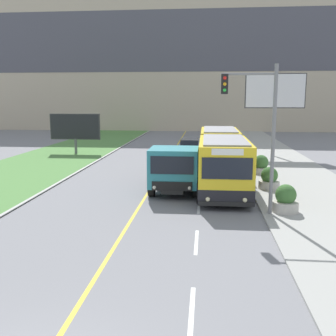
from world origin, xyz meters
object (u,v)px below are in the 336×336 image
Objects in this scene: city_bus at (221,157)px; dump_truck at (175,169)px; planter_round_near at (286,200)px; planter_round_second at (269,179)px; car_distant at (190,148)px; traffic_light_mast at (259,122)px; billboard_small at (75,127)px; billboard_large at (275,94)px; planter_round_third at (261,166)px.

city_bus reaches higher than dump_truck.
city_bus is 6.86m from planter_round_near.
city_bus is 10.61× the size of planter_round_second.
car_distant is 3.53× the size of planter_round_near.
traffic_light_mast is 1.39× the size of billboard_small.
billboard_small is at bearing 127.84° from traffic_light_mast.
dump_truck is at bearing 144.50° from planter_round_near.
billboard_large is 5.71× the size of planter_round_third.
car_distant is 9.81m from planter_round_third.
dump_truck is 1.04× the size of traffic_light_mast.
planter_round_second is at bearing -99.99° from billboard_large.
planter_round_third is at bearing -29.29° from billboard_small.
billboard_large is 18.13m from planter_round_near.
traffic_light_mast reaches higher than car_distant.
dump_truck is 0.94× the size of billboard_large.
billboard_small is 23.27m from planter_round_near.
planter_round_near is at bearing -49.03° from billboard_small.
city_bus is 3.85m from planter_round_third.
billboard_small reaches higher than city_bus.
traffic_light_mast is 3.66m from planter_round_near.
city_bus is 3.69m from dump_truck.
car_distant is at bearing 120.75° from planter_round_third.
city_bus is 2.82× the size of billboard_small.
billboard_large is (7.35, 13.73, 4.08)m from dump_truck.
planter_round_near is 0.99× the size of planter_round_third.
billboard_large is at bearing 80.01° from planter_round_second.
city_bus is 16.94m from billboard_small.
dump_truck is 7.46m from planter_round_third.
city_bus reaches higher than car_distant.
planter_round_near is (2.55, -6.30, -0.89)m from city_bus.
planter_round_near is at bearing -74.31° from car_distant.
traffic_light_mast is at bearing -52.16° from billboard_small.
traffic_light_mast is at bearing -79.53° from city_bus.
city_bus is at bearing -113.56° from billboard_large.
billboard_small is (-10.13, 13.90, 1.13)m from dump_truck.
car_distant is 3.49× the size of planter_round_third.
planter_round_third is at bearing -59.25° from car_distant.
billboard_small is at bearing 138.46° from city_bus.
car_distant is 0.68× the size of traffic_light_mast.
planter_round_near is (1.32, 0.36, -3.40)m from traffic_light_mast.
traffic_light_mast is 18.12m from billboard_large.
planter_round_second is 0.98× the size of planter_round_third.
traffic_light_mast is 5.20× the size of planter_round_near.
traffic_light_mast is 9.98m from planter_round_third.
billboard_large is 17.73m from billboard_small.
billboard_large reaches higher than billboard_small.
billboard_small reaches higher than dump_truck.
traffic_light_mast reaches higher than planter_round_second.
billboard_small is at bearing 126.10° from dump_truck.
billboard_small is (-13.89, 17.88, -1.61)m from traffic_light_mast.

